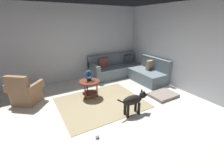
# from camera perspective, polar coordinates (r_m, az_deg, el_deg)

# --- Properties ---
(ground_plane) EXTENTS (6.00, 6.00, 0.10)m
(ground_plane) POSITION_cam_1_polar(r_m,az_deg,el_deg) (3.79, -1.31, -12.83)
(ground_plane) COLOR silver
(wall_back) EXTENTS (6.00, 0.12, 2.70)m
(wall_back) POSITION_cam_1_polar(r_m,az_deg,el_deg) (5.89, -15.97, 14.08)
(wall_back) COLOR silver
(wall_back) RESTS_ON ground_plane
(wall_right) EXTENTS (0.12, 6.00, 2.70)m
(wall_right) POSITION_cam_1_polar(r_m,az_deg,el_deg) (5.25, 28.45, 11.27)
(wall_right) COLOR silver
(wall_right) RESTS_ON ground_plane
(area_rug) EXTENTS (2.30, 1.90, 0.01)m
(area_rug) POSITION_cam_1_polar(r_m,az_deg,el_deg) (4.35, -4.11, -6.97)
(area_rug) COLOR tan
(area_rug) RESTS_ON ground_plane
(sectional_couch) EXTENTS (2.20, 2.25, 0.88)m
(sectional_couch) POSITION_cam_1_polar(r_m,az_deg,el_deg) (6.15, 5.76, 5.03)
(sectional_couch) COLOR slate
(sectional_couch) RESTS_ON ground_plane
(armchair) EXTENTS (1.00, 0.97, 0.88)m
(armchair) POSITION_cam_1_polar(r_m,az_deg,el_deg) (4.81, -30.05, -2.90)
(armchair) COLOR #936B4C
(armchair) RESTS_ON ground_plane
(side_table) EXTENTS (0.60, 0.60, 0.54)m
(side_table) POSITION_cam_1_polar(r_m,az_deg,el_deg) (4.49, -8.51, -0.29)
(side_table) COLOR brown
(side_table) RESTS_ON ground_plane
(torus_sculpture) EXTENTS (0.28, 0.08, 0.33)m
(torus_sculpture) POSITION_cam_1_polar(r_m,az_deg,el_deg) (4.38, -8.73, 3.26)
(torus_sculpture) COLOR black
(torus_sculpture) RESTS_ON side_table
(dog_bed_mat) EXTENTS (0.80, 0.60, 0.09)m
(dog_bed_mat) POSITION_cam_1_polar(r_m,az_deg,el_deg) (4.92, 18.81, -3.95)
(dog_bed_mat) COLOR gray
(dog_bed_mat) RESTS_ON ground_plane
(dog) EXTENTS (0.85, 0.26, 0.63)m
(dog) POSITION_cam_1_polar(r_m,az_deg,el_deg) (3.70, 8.28, -6.26)
(dog) COLOR black
(dog) RESTS_ON ground_plane
(dog_toy_ball) EXTENTS (0.09, 0.09, 0.09)m
(dog_toy_ball) POSITION_cam_1_polar(r_m,az_deg,el_deg) (3.18, -5.67, -19.07)
(dog_toy_ball) COLOR silver
(dog_toy_ball) RESTS_ON ground_plane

